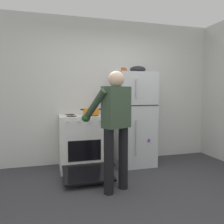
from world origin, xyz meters
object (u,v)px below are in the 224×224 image
Objects in this scene: refrigerator at (133,119)px; person_cook at (114,120)px; red_pot at (91,112)px; coffee_mug at (123,70)px; stove_range at (82,143)px; mixing_bowl at (138,70)px.

person_cook is (-0.66, -1.01, 0.12)m from refrigerator.
red_pot is 3.30× the size of coffee_mug.
refrigerator is 1.36× the size of stove_range.
mixing_bowl is (0.87, 0.05, 0.75)m from red_pot.
stove_range is 3.34× the size of red_pot.
refrigerator reaches higher than stove_range.
red_pot is 0.96m from coffee_mug.
red_pot is at bearing -176.42° from refrigerator.
mixing_bowl is at bearing 53.93° from person_cook.
mixing_bowl reaches higher than coffee_mug.
refrigerator is 0.81m from red_pot.
coffee_mug is at bearing 5.01° from stove_range.
stove_range is at bearing -178.93° from refrigerator.
coffee_mug is 0.39× the size of mixing_bowl.
refrigerator is 1.05× the size of person_cook.
coffee_mug is (0.62, 0.10, 0.73)m from red_pot.
person_cook is 0.98m from red_pot.
person_cook reaches higher than stove_range.
coffee_mug is (0.78, 0.07, 1.27)m from stove_range.
refrigerator is at bearing -179.79° from mixing_bowl.
refrigerator is 0.91m from mixing_bowl.
coffee_mug is (-0.18, 0.05, 0.89)m from refrigerator.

